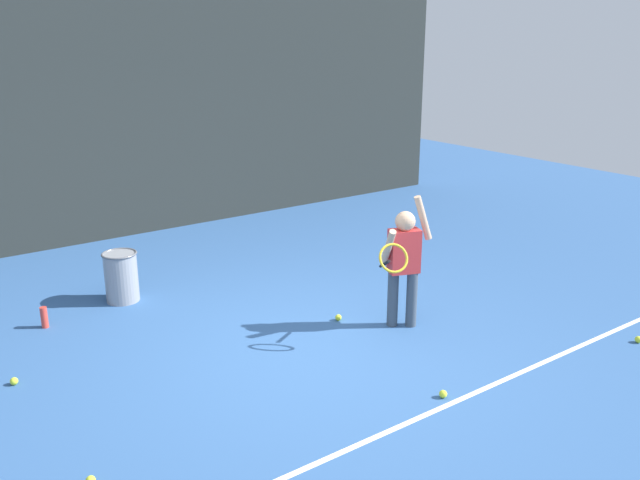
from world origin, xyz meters
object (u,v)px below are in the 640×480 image
Objects in this scene: tennis_ball_2 at (14,381)px; tennis_player at (403,259)px; tennis_ball_0 at (443,394)px; tennis_ball_4 at (91,480)px; ball_hopper at (121,276)px; water_bottle at (44,317)px; tennis_ball_3 at (638,339)px; tennis_ball_1 at (338,318)px.

tennis_player is at bearing -16.77° from tennis_ball_2.
tennis_ball_4 is (-2.70, 0.59, 0.00)m from tennis_ball_0.
ball_hopper is at bearing 41.97° from tennis_ball_2.
water_bottle reaches higher than tennis_ball_3.
water_bottle is at bearing 165.21° from tennis_player.
tennis_ball_4 is at bearing -86.20° from tennis_ball_2.
tennis_ball_2 is at bearing 140.92° from tennis_ball_0.
tennis_ball_3 is (1.60, -1.62, -0.69)m from tennis_player.
tennis_ball_3 and tennis_ball_4 have the same top height.
ball_hopper reaches higher than water_bottle.
tennis_ball_3 is at bearing -9.66° from tennis_ball_0.
tennis_player is 3.13m from ball_hopper.
tennis_player is 0.95m from tennis_ball_1.
water_bottle reaches higher than tennis_ball_1.
tennis_ball_4 is (-0.41, -2.74, -0.08)m from water_bottle.
tennis_ball_0 is (2.29, -3.32, -0.08)m from water_bottle.
tennis_ball_1 is 3.09m from tennis_ball_2.
tennis_ball_3 is at bearing -24.79° from tennis_player.
tennis_ball_0 is at bearing -55.44° from water_bottle.
tennis_ball_1 is 1.00× the size of tennis_ball_4.
ball_hopper is 8.52× the size of tennis_ball_4.
ball_hopper is 0.94m from water_bottle.
tennis_ball_3 is 1.00× the size of tennis_ball_4.
tennis_ball_0 and tennis_ball_3 have the same top height.
tennis_ball_2 is at bearing 152.28° from tennis_ball_3.
ball_hopper is at bearing 111.42° from tennis_ball_0.
tennis_ball_2 and tennis_ball_3 have the same top height.
tennis_ball_1 is (1.62, -1.84, -0.26)m from ball_hopper.
tennis_ball_0 is 2.30m from tennis_ball_3.
ball_hopper reaches higher than tennis_ball_4.
tennis_ball_1 is 3.13m from tennis_ball_4.
tennis_ball_0 and tennis_ball_4 have the same top height.
water_bottle reaches higher than tennis_ball_2.
tennis_ball_1 is at bearing -10.51° from tennis_ball_2.
water_bottle is 1.17m from tennis_ball_2.
tennis_ball_4 is (-2.92, -1.13, 0.00)m from tennis_ball_1.
tennis_ball_2 is 5.73m from tennis_ball_3.
tennis_ball_3 is (2.04, -2.10, 0.00)m from tennis_ball_1.
tennis_player is 1.56m from tennis_ball_0.
tennis_player reaches higher than tennis_ball_3.
tennis_ball_4 is at bearing -113.69° from ball_hopper.
tennis_ball_1 is 1.00× the size of tennis_ball_3.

